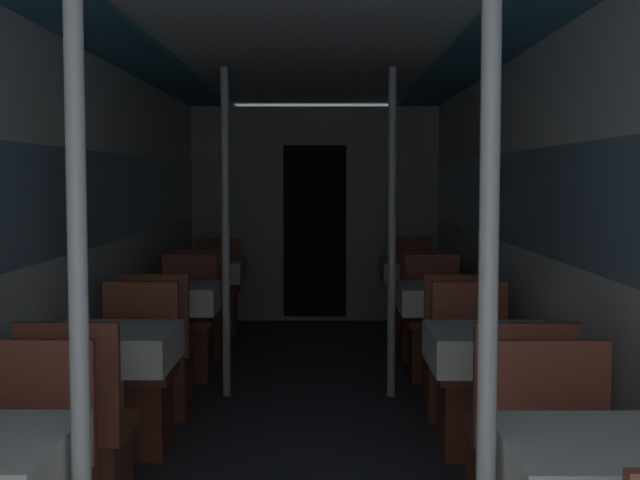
% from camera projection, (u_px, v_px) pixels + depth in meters
% --- Properties ---
extents(wall_left, '(0.05, 10.00, 2.18)m').
position_uv_depth(wall_left, '(86.00, 236.00, 5.15)').
color(wall_left, silver).
rests_on(wall_left, ground_plane).
extents(wall_right, '(0.05, 10.00, 2.18)m').
position_uv_depth(wall_right, '(527.00, 236.00, 5.13)').
color(wall_right, silver).
rests_on(wall_right, ground_plane).
extents(ceiling_panel, '(2.55, 10.00, 0.07)m').
position_uv_depth(ceiling_panel, '(306.00, 43.00, 5.07)').
color(ceiling_panel, silver).
rests_on(ceiling_panel, wall_left).
extents(bulkhead_far, '(2.50, 0.09, 2.18)m').
position_uv_depth(bulkhead_far, '(315.00, 215.00, 9.08)').
color(bulkhead_far, '#A8A8A3').
rests_on(bulkhead_far, ground_plane).
extents(support_pole_left_0, '(0.05, 0.05, 2.18)m').
position_uv_depth(support_pole_left_0, '(79.00, 313.00, 2.39)').
color(support_pole_left_0, silver).
rests_on(support_pole_left_0, ground_plane).
extents(dining_table_left_1, '(0.60, 0.60, 0.75)m').
position_uv_depth(dining_table_left_1, '(110.00, 357.00, 4.17)').
color(dining_table_left_1, '#4C4C51').
rests_on(dining_table_left_1, ground_plane).
extents(chair_left_near_1, '(0.41, 0.41, 0.89)m').
position_uv_depth(chair_left_near_1, '(81.00, 463.00, 3.67)').
color(chair_left_near_1, brown).
rests_on(chair_left_near_1, ground_plane).
extents(chair_left_far_1, '(0.41, 0.41, 0.89)m').
position_uv_depth(chair_left_far_1, '(135.00, 399.00, 4.72)').
color(chair_left_far_1, brown).
rests_on(chair_left_far_1, ground_plane).
extents(dining_table_left_2, '(0.60, 0.60, 0.75)m').
position_uv_depth(dining_table_left_2, '(174.00, 304.00, 5.92)').
color(dining_table_left_2, '#4C4C51').
rests_on(dining_table_left_2, ground_plane).
extents(chair_left_near_2, '(0.41, 0.41, 0.89)m').
position_uv_depth(chair_left_near_2, '(160.00, 371.00, 5.41)').
color(chair_left_near_2, brown).
rests_on(chair_left_near_2, ground_plane).
extents(chair_left_far_2, '(0.41, 0.41, 0.89)m').
position_uv_depth(chair_left_far_2, '(187.00, 340.00, 6.47)').
color(chair_left_far_2, brown).
rests_on(chair_left_far_2, ground_plane).
extents(support_pole_left_2, '(0.05, 0.05, 2.18)m').
position_uv_depth(support_pole_left_2, '(226.00, 233.00, 5.88)').
color(support_pole_left_2, silver).
rests_on(support_pole_left_2, ground_plane).
extents(dining_table_left_3, '(0.60, 0.60, 0.75)m').
position_uv_depth(dining_table_left_3, '(209.00, 276.00, 7.66)').
color(dining_table_left_3, '#4C4C51').
rests_on(dining_table_left_3, ground_plane).
extents(chair_left_near_3, '(0.41, 0.41, 0.89)m').
position_uv_depth(chair_left_near_3, '(200.00, 324.00, 7.16)').
color(chair_left_near_3, brown).
rests_on(chair_left_near_3, ground_plane).
extents(chair_left_far_3, '(0.41, 0.41, 0.89)m').
position_uv_depth(chair_left_far_3, '(217.00, 305.00, 8.21)').
color(chair_left_far_3, brown).
rests_on(chair_left_far_3, ground_plane).
extents(support_pole_right_0, '(0.05, 0.05, 2.18)m').
position_uv_depth(support_pole_right_0, '(488.00, 314.00, 2.38)').
color(support_pole_right_0, silver).
rests_on(support_pole_right_0, ground_plane).
extents(dining_table_right_1, '(0.60, 0.60, 0.75)m').
position_uv_depth(dining_table_right_1, '(493.00, 358.00, 4.16)').
color(dining_table_right_1, '#4C4C51').
rests_on(dining_table_right_1, ground_plane).
extents(chair_right_near_1, '(0.41, 0.41, 0.89)m').
position_uv_depth(chair_right_near_1, '(516.00, 463.00, 3.66)').
color(chair_right_near_1, brown).
rests_on(chair_right_near_1, ground_plane).
extents(chair_right_far_1, '(0.41, 0.41, 0.89)m').
position_uv_depth(chair_right_far_1, '(474.00, 400.00, 4.71)').
color(chair_right_far_1, brown).
rests_on(chair_right_far_1, ground_plane).
extents(dining_table_right_2, '(0.60, 0.60, 0.75)m').
position_uv_depth(dining_table_right_2, '(444.00, 305.00, 5.91)').
color(dining_table_right_2, '#4C4C51').
rests_on(dining_table_right_2, ground_plane).
extents(chair_right_near_2, '(0.41, 0.41, 0.89)m').
position_uv_depth(chair_right_near_2, '(455.00, 371.00, 5.40)').
color(chair_right_near_2, brown).
rests_on(chair_right_near_2, ground_plane).
extents(chair_right_far_2, '(0.41, 0.41, 0.89)m').
position_uv_depth(chair_right_far_2, '(434.00, 340.00, 6.45)').
color(chair_right_far_2, brown).
rests_on(chair_right_far_2, ground_plane).
extents(support_pole_right_2, '(0.05, 0.05, 2.18)m').
position_uv_depth(support_pole_right_2, '(392.00, 233.00, 5.87)').
color(support_pole_right_2, silver).
rests_on(support_pole_right_2, ground_plane).
extents(dining_table_right_3, '(0.60, 0.60, 0.75)m').
position_uv_depth(dining_table_right_3, '(417.00, 276.00, 7.65)').
color(dining_table_right_3, '#4C4C51').
rests_on(dining_table_right_3, ground_plane).
extents(chair_right_near_3, '(0.41, 0.41, 0.89)m').
position_uv_depth(chair_right_near_3, '(423.00, 324.00, 7.15)').
color(chair_right_near_3, brown).
rests_on(chair_right_near_3, ground_plane).
extents(chair_right_far_3, '(0.41, 0.41, 0.89)m').
position_uv_depth(chair_right_far_3, '(411.00, 306.00, 8.20)').
color(chair_right_far_3, brown).
rests_on(chair_right_far_3, ground_plane).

